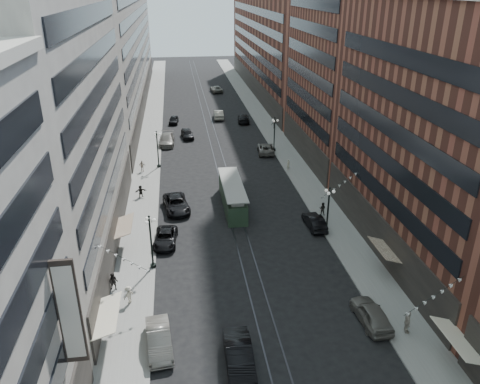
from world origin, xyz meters
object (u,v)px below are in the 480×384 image
lamppost_se_far (328,209)px  car_13 (187,134)px  pedestrian_2 (114,282)px  car_11 (266,149)px  car_1 (159,340)px  car_5 (239,356)px  car_14 (219,114)px  pedestrian_9 (274,124)px  lamppost_sw_far (151,240)px  pedestrian_7 (322,209)px  car_12 (243,118)px  pedestrian_5 (141,191)px  pedestrian_8 (288,165)px  pedestrian_extra_0 (129,295)px  car_4 (371,314)px  car_10 (314,222)px  car_7 (176,204)px  car_2 (165,238)px  pedestrian_6 (142,166)px  lamppost_se_mid (274,133)px  car_9 (174,120)px  pedestrian_4 (408,322)px  car_extra_0 (216,89)px  streetcar (232,196)px  lamppost_sw_mid (158,148)px  car_8 (167,140)px

lamppost_se_far → car_13: lamppost_se_far is taller
pedestrian_2 → car_11: (20.20, 34.62, -0.24)m
car_1 → car_5: (5.66, -2.57, 0.07)m
car_14 → pedestrian_9: pedestrian_9 is taller
lamppost_sw_far → car_11: bearing=61.7°
lamppost_se_far → pedestrian_7: size_ratio=3.51×
car_11 → pedestrian_9: pedestrian_9 is taller
car_5 → car_12: car_5 is taller
lamppost_sw_far → pedestrian_5: bearing=97.0°
pedestrian_8 → pedestrian_extra_0: (-20.53, -28.50, 0.02)m
car_4 → car_13: 53.06m
car_10 → car_11: bearing=-91.0°
car_13 → pedestrian_extra_0: pedestrian_extra_0 is taller
car_7 → car_2: bearing=-107.0°
car_13 → pedestrian_5: (-6.73, -24.55, 0.13)m
pedestrian_6 → pedestrian_8: (21.00, -2.19, -0.05)m
lamppost_se_mid → pedestrian_7: 23.61m
car_5 → car_13: (-1.76, 54.66, -0.09)m
car_9 → car_12: (13.60, -1.05, 0.06)m
pedestrian_4 → car_extra_0: bearing=16.7°
car_4 → car_5: size_ratio=0.92×
car_5 → car_7: (-4.06, 25.94, -0.07)m
lamppost_sw_far → car_13: bearing=83.5°
car_7 → car_13: size_ratio=1.26×
lamppost_sw_far → car_12: size_ratio=1.03×
streetcar → pedestrian_2: size_ratio=6.53×
car_10 → car_extra_0: (-4.36, 72.67, 0.03)m
pedestrian_4 → pedestrian_extra_0: pedestrian_4 is taller
lamppost_sw_mid → pedestrian_8: lamppost_sw_mid is taller
pedestrian_4 → car_14: pedestrian_4 is taller
lamppost_sw_mid → car_7: size_ratio=0.93×
car_9 → car_14: car_14 is taller
streetcar → pedestrian_9: size_ratio=6.08×
car_14 → car_13: bearing=63.1°
car_11 → car_4: bearing=96.7°
lamppost_sw_far → car_12: bearing=72.2°
car_5 → pedestrian_7: size_ratio=3.43×
car_10 → car_11: 25.55m
lamppost_se_far → car_14: (-7.00, 49.22, -2.23)m
car_10 → pedestrian_7: 3.20m
car_10 → car_14: bearing=-85.1°
lamppost_sw_far → lamppost_se_mid: bearing=60.1°
car_7 → car_12: bearing=62.1°
pedestrian_6 → car_7: bearing=123.0°
car_1 → car_extra_0: (12.44, 89.50, -0.04)m
car_10 → car_13: size_ratio=0.97×
car_8 → car_12: (14.85, 12.04, -0.09)m
lamppost_se_mid → car_11: lamppost_se_mid is taller
car_2 → lamppost_sw_far: bearing=-99.1°
car_10 → car_12: bearing=-90.5°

